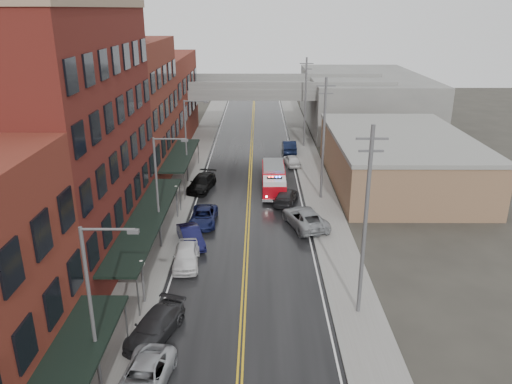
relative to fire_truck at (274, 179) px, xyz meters
name	(u,v)px	position (x,y,z in m)	size (l,w,h in m)	color
road	(248,218)	(-2.52, -6.87, -1.45)	(11.00, 160.00, 0.02)	black
sidewalk_left	(168,217)	(-9.82, -6.87, -1.38)	(3.00, 160.00, 0.15)	slate
sidewalk_right	(328,218)	(4.78, -6.87, -1.38)	(3.00, 160.00, 0.15)	slate
curb_left	(186,217)	(-8.17, -6.87, -1.38)	(0.30, 160.00, 0.15)	gray
curb_right	(310,218)	(3.13, -6.87, -1.38)	(0.30, 160.00, 0.15)	gray
brick_building_b	(60,141)	(-15.82, -13.87, 7.54)	(9.00, 20.00, 18.00)	#5D1A18
brick_building_c	(124,114)	(-15.82, 3.63, 6.04)	(9.00, 15.00, 15.00)	maroon
brick_building_far	(157,99)	(-15.82, 21.13, 4.54)	(9.00, 20.00, 12.00)	maroon
tan_building	(398,161)	(13.48, 3.13, 1.04)	(14.00, 22.00, 5.00)	#876649
right_far_block	(363,99)	(15.48, 33.13, 2.54)	(18.00, 30.00, 8.00)	slate
awning_1	(147,218)	(-10.01, -13.87, 1.53)	(2.60, 18.00, 3.09)	black
awning_2	(181,155)	(-10.00, 3.63, 1.53)	(2.60, 13.00, 3.09)	black
globe_lamp_1	(142,272)	(-8.92, -20.87, 0.85)	(0.44, 0.44, 3.12)	#59595B
globe_lamp_2	(176,194)	(-8.92, -6.87, 0.85)	(0.44, 0.44, 3.12)	#59595B
street_lamp_0	(96,303)	(-9.06, -28.87, 3.73)	(2.64, 0.22, 9.00)	#59595B
street_lamp_1	(160,186)	(-9.06, -12.87, 3.73)	(2.64, 0.22, 9.00)	#59595B
street_lamp_2	(188,136)	(-9.06, 3.13, 3.73)	(2.64, 0.22, 9.00)	#59595B
utility_pole_0	(365,220)	(4.68, -21.87, 4.85)	(1.80, 0.24, 12.00)	#59595B
utility_pole_1	(324,137)	(4.68, -1.87, 4.85)	(1.80, 0.24, 12.00)	#59595B
utility_pole_2	(305,101)	(4.68, 18.13, 4.85)	(1.80, 0.24, 12.00)	#59595B
overpass	(252,95)	(-2.52, 25.13, 4.53)	(40.00, 10.00, 7.50)	slate
fire_truck	(274,179)	(0.00, 0.00, 0.00)	(2.98, 7.38, 2.69)	#AA0711
parked_car_left_2	(144,378)	(-7.23, -28.64, -0.77)	(2.29, 4.97, 1.38)	#AAAEB2
parked_car_left_3	(155,326)	(-7.52, -24.36, -0.74)	(2.00, 4.93, 1.43)	#27272A
parked_car_left_4	(186,255)	(-6.90, -15.67, -0.67)	(1.85, 4.61, 1.57)	white
parked_car_left_5	(191,237)	(-7.00, -12.33, -0.73)	(1.53, 4.40, 1.45)	#0E0F34
parked_car_left_6	(204,216)	(-6.41, -8.07, -0.78)	(2.24, 4.85, 1.35)	#111843
parked_car_left_7	(202,183)	(-7.52, 0.73, -0.70)	(2.14, 5.26, 1.53)	black
parked_car_right_0	(305,218)	(2.48, -8.67, -0.65)	(2.68, 5.82, 1.62)	gray
parked_car_right_1	(286,196)	(1.15, -3.06, -0.77)	(1.93, 4.76, 1.38)	#232426
parked_car_right_2	(292,160)	(2.48, 9.33, -0.77)	(1.63, 4.05, 1.38)	silver
parked_car_right_3	(289,146)	(2.48, 15.33, -0.65)	(1.71, 4.89, 1.61)	black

